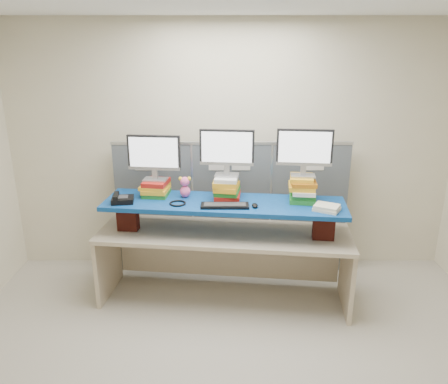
{
  "coord_description": "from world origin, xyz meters",
  "views": [
    {
      "loc": [
        -0.08,
        -2.82,
        2.5
      ],
      "look_at": [
        -0.08,
        1.15,
        1.17
      ],
      "focal_mm": 35.0,
      "sensor_mm": 36.0,
      "label": 1
    }
  ],
  "objects_px": {
    "blue_board": "(224,204)",
    "monitor_center": "(227,150)",
    "desk": "(224,246)",
    "keyboard": "(225,206)",
    "monitor_left": "(154,155)",
    "monitor_right": "(304,150)",
    "desk_phone": "(122,199)"
  },
  "relations": [
    {
      "from": "blue_board",
      "to": "monitor_center",
      "type": "xyz_separation_m",
      "value": [
        0.03,
        0.12,
        0.51
      ]
    },
    {
      "from": "desk",
      "to": "blue_board",
      "type": "distance_m",
      "value": 0.45
    },
    {
      "from": "keyboard",
      "to": "monitor_left",
      "type": "bearing_deg",
      "value": 154.28
    },
    {
      "from": "blue_board",
      "to": "monitor_right",
      "type": "height_order",
      "value": "monitor_right"
    },
    {
      "from": "blue_board",
      "to": "monitor_right",
      "type": "distance_m",
      "value": 0.92
    },
    {
      "from": "desk",
      "to": "monitor_center",
      "type": "relative_size",
      "value": 4.87
    },
    {
      "from": "desk",
      "to": "keyboard",
      "type": "distance_m",
      "value": 0.5
    },
    {
      "from": "monitor_left",
      "to": "blue_board",
      "type": "bearing_deg",
      "value": -9.57
    },
    {
      "from": "monitor_center",
      "to": "keyboard",
      "type": "xyz_separation_m",
      "value": [
        -0.02,
        -0.26,
        -0.47
      ]
    },
    {
      "from": "monitor_left",
      "to": "monitor_center",
      "type": "relative_size",
      "value": 1.0
    },
    {
      "from": "monitor_right",
      "to": "blue_board",
      "type": "bearing_deg",
      "value": -170.96
    },
    {
      "from": "monitor_center",
      "to": "desk_phone",
      "type": "distance_m",
      "value": 1.11
    },
    {
      "from": "monitor_right",
      "to": "keyboard",
      "type": "height_order",
      "value": "monitor_right"
    },
    {
      "from": "monitor_center",
      "to": "desk",
      "type": "bearing_deg",
      "value": -96.82
    },
    {
      "from": "desk",
      "to": "monitor_center",
      "type": "xyz_separation_m",
      "value": [
        0.03,
        0.12,
        0.96
      ]
    },
    {
      "from": "monitor_center",
      "to": "monitor_right",
      "type": "distance_m",
      "value": 0.73
    },
    {
      "from": "keyboard",
      "to": "desk_phone",
      "type": "bearing_deg",
      "value": 172.96
    },
    {
      "from": "blue_board",
      "to": "desk_phone",
      "type": "bearing_deg",
      "value": -172.72
    },
    {
      "from": "blue_board",
      "to": "desk_phone",
      "type": "relative_size",
      "value": 10.2
    },
    {
      "from": "desk",
      "to": "keyboard",
      "type": "bearing_deg",
      "value": -80.3
    },
    {
      "from": "blue_board",
      "to": "keyboard",
      "type": "distance_m",
      "value": 0.14
    },
    {
      "from": "desk",
      "to": "desk_phone",
      "type": "height_order",
      "value": "desk_phone"
    },
    {
      "from": "desk",
      "to": "monitor_right",
      "type": "relative_size",
      "value": 4.87
    },
    {
      "from": "monitor_left",
      "to": "keyboard",
      "type": "relative_size",
      "value": 1.16
    },
    {
      "from": "keyboard",
      "to": "desk_phone",
      "type": "relative_size",
      "value": 1.98
    },
    {
      "from": "monitor_center",
      "to": "monitor_right",
      "type": "xyz_separation_m",
      "value": [
        0.73,
        -0.08,
        0.02
      ]
    },
    {
      "from": "monitor_right",
      "to": "keyboard",
      "type": "relative_size",
      "value": 1.16
    },
    {
      "from": "keyboard",
      "to": "desk",
      "type": "bearing_deg",
      "value": 93.44
    },
    {
      "from": "monitor_left",
      "to": "desk_phone",
      "type": "xyz_separation_m",
      "value": [
        -0.3,
        -0.21,
        -0.38
      ]
    },
    {
      "from": "desk",
      "to": "monitor_left",
      "type": "bearing_deg",
      "value": 170.43
    },
    {
      "from": "blue_board",
      "to": "keyboard",
      "type": "xyz_separation_m",
      "value": [
        0.01,
        -0.14,
        0.03
      ]
    },
    {
      "from": "monitor_left",
      "to": "desk",
      "type": "bearing_deg",
      "value": -9.57
    }
  ]
}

